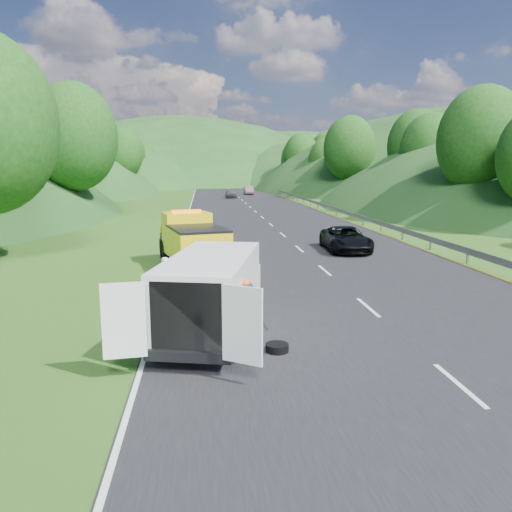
{
  "coord_description": "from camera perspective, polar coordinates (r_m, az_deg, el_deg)",
  "views": [
    {
      "loc": [
        -2.39,
        -17.53,
        4.64
      ],
      "look_at": [
        -0.44,
        0.92,
        1.3
      ],
      "focal_mm": 35.0,
      "sensor_mm": 36.0,
      "label": 1
    }
  ],
  "objects": [
    {
      "name": "ground",
      "position": [
        18.29,
        1.69,
        -4.49
      ],
      "size": [
        320.0,
        320.0,
        0.0
      ],
      "primitive_type": "plane",
      "color": "#38661E",
      "rests_on": "ground"
    },
    {
      "name": "hills_backdrop",
      "position": [
        152.56,
        -2.72,
        8.45
      ],
      "size": [
        201.0,
        288.6,
        44.0
      ],
      "primitive_type": null,
      "color": "#2D5B23",
      "rests_on": "ground"
    },
    {
      "name": "road_surface",
      "position": [
        57.96,
        -0.68,
        5.62
      ],
      "size": [
        14.0,
        200.0,
        0.02
      ],
      "primitive_type": "cube",
      "color": "black",
      "rests_on": "ground"
    },
    {
      "name": "tow_truck",
      "position": [
        23.52,
        -7.32,
        1.85
      ],
      "size": [
        3.54,
        6.32,
        2.57
      ],
      "rotation": [
        0.0,
        0.0,
        0.24
      ],
      "color": "black",
      "rests_on": "ground"
    },
    {
      "name": "spare_tire",
      "position": [
        12.87,
        2.42,
        -10.93
      ],
      "size": [
        0.59,
        0.59,
        0.2
      ],
      "primitive_type": "cylinder",
      "color": "black",
      "rests_on": "ground"
    },
    {
      "name": "tree_line_left",
      "position": [
        79.42,
        -18.21,
        6.35
      ],
      "size": [
        14.0,
        140.0,
        14.0
      ],
      "primitive_type": null,
      "color": "#2A5E1B",
      "rests_on": "ground"
    },
    {
      "name": "guardrail",
      "position": [
        71.32,
        4.26,
        6.45
      ],
      "size": [
        0.06,
        140.0,
        1.52
      ],
      "primitive_type": "cube",
      "color": "gray",
      "rests_on": "ground"
    },
    {
      "name": "worker",
      "position": [
        12.97,
        -1.2,
        -10.75
      ],
      "size": [
        1.27,
        0.92,
        1.77
      ],
      "primitive_type": "imported",
      "rotation": [
        0.0,
        0.0,
        -0.25
      ],
      "color": "black",
      "rests_on": "ground"
    },
    {
      "name": "suitcase",
      "position": [
        18.72,
        -11.9,
        -3.52
      ],
      "size": [
        0.38,
        0.29,
        0.54
      ],
      "primitive_type": "cube",
      "rotation": [
        0.0,
        0.0,
        -0.34
      ],
      "color": "#69664E",
      "rests_on": "ground"
    },
    {
      "name": "dist_car_a",
      "position": [
        75.2,
        -2.86,
        6.65
      ],
      "size": [
        1.63,
        4.06,
        1.38
      ],
      "primitive_type": "imported",
      "color": "#46464A",
      "rests_on": "ground"
    },
    {
      "name": "woman",
      "position": [
        18.26,
        -10.17,
        -4.68
      ],
      "size": [
        0.62,
        0.66,
        1.46
      ],
      "primitive_type": "imported",
      "rotation": [
        0.0,
        0.0,
        2.17
      ],
      "color": "silver",
      "rests_on": "ground"
    },
    {
      "name": "passing_suv",
      "position": [
        28.18,
        10.18,
        0.57
      ],
      "size": [
        2.38,
        4.84,
        1.32
      ],
      "primitive_type": "imported",
      "rotation": [
        0.0,
        0.0,
        -0.04
      ],
      "color": "black",
      "rests_on": "ground"
    },
    {
      "name": "dist_car_b",
      "position": [
        84.47,
        -0.84,
        7.05
      ],
      "size": [
        1.45,
        4.16,
        1.37
      ],
      "primitive_type": "imported",
      "color": "#63424F",
      "rests_on": "ground"
    },
    {
      "name": "child",
      "position": [
        16.95,
        -7.51,
        -5.76
      ],
      "size": [
        0.59,
        0.56,
        0.96
      ],
      "primitive_type": "imported",
      "rotation": [
        0.0,
        0.0,
        -0.6
      ],
      "color": "tan",
      "rests_on": "ground"
    },
    {
      "name": "white_van",
      "position": [
        13.82,
        -5.01,
        -3.89
      ],
      "size": [
        4.08,
        6.81,
        2.27
      ],
      "rotation": [
        0.0,
        0.0,
        -0.22
      ],
      "color": "black",
      "rests_on": "ground"
    },
    {
      "name": "tree_line_right",
      "position": [
        81.71,
        12.17,
        6.72
      ],
      "size": [
        14.0,
        140.0,
        14.0
      ],
      "primitive_type": null,
      "color": "#2A5E1B",
      "rests_on": "ground"
    }
  ]
}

